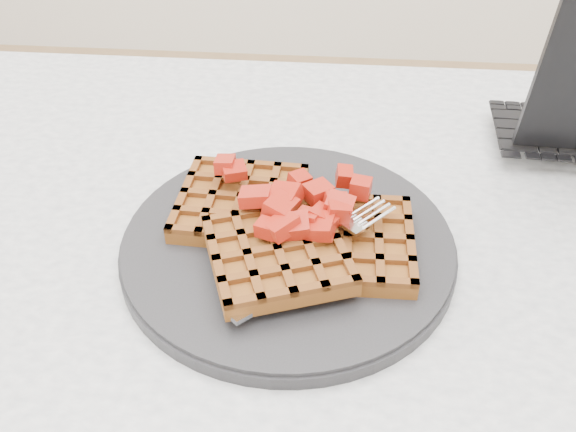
{
  "coord_description": "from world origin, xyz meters",
  "views": [
    {
      "loc": [
        -0.03,
        -0.38,
        1.13
      ],
      "look_at": [
        -0.06,
        0.03,
        0.79
      ],
      "focal_mm": 40.0,
      "sensor_mm": 36.0,
      "label": 1
    }
  ],
  "objects": [
    {
      "name": "table",
      "position": [
        0.0,
        0.0,
        0.64
      ],
      "size": [
        1.2,
        0.8,
        0.75
      ],
      "color": "silver",
      "rests_on": "ground"
    },
    {
      "name": "plate",
      "position": [
        -0.06,
        0.03,
        0.76
      ],
      "size": [
        0.29,
        0.29,
        0.02
      ],
      "primitive_type": "cylinder",
      "color": "black",
      "rests_on": "table"
    },
    {
      "name": "waffles",
      "position": [
        -0.06,
        0.03,
        0.78
      ],
      "size": [
        0.21,
        0.2,
        0.03
      ],
      "color": "brown",
      "rests_on": "plate"
    },
    {
      "name": "strawberry_pile",
      "position": [
        -0.06,
        0.03,
        0.8
      ],
      "size": [
        0.15,
        0.15,
        0.02
      ],
      "primitive_type": null,
      "color": "#890D05",
      "rests_on": "waffles"
    },
    {
      "name": "fork",
      "position": [
        -0.03,
        0.0,
        0.77
      ],
      "size": [
        0.14,
        0.15,
        0.02
      ],
      "primitive_type": null,
      "rotation": [
        0.0,
        0.0,
        -0.75
      ],
      "color": "silver",
      "rests_on": "plate"
    }
  ]
}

